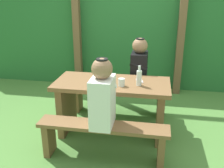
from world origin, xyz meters
TOP-DOWN VIEW (x-y plane):
  - ground_plane at (0.00, 0.00)m, footprint 12.00×12.00m
  - hedge_backdrop at (0.00, 2.20)m, footprint 6.40×1.00m
  - pergola_post_left at (-0.90, 1.54)m, footprint 0.12×0.12m
  - pergola_post_right at (0.90, 1.54)m, footprint 0.12×0.12m
  - picnic_table at (0.00, 0.00)m, footprint 1.40×0.64m
  - bench_near at (0.00, -0.56)m, footprint 1.40×0.24m
  - bench_far at (0.00, 0.56)m, footprint 1.40×0.24m
  - person_white_shirt at (-0.00, -0.56)m, footprint 0.25×0.35m
  - person_black_coat at (0.29, 0.56)m, footprint 0.25×0.35m
  - drinking_glass at (0.13, -0.12)m, footprint 0.08×0.08m
  - bottle_left at (-0.08, -0.04)m, footprint 0.06×0.06m
  - bottle_right at (0.33, -0.06)m, footprint 0.06×0.06m
  - cell_phone at (0.33, 0.08)m, footprint 0.11×0.15m

SIDE VIEW (x-z plane):
  - ground_plane at x=0.00m, z-range 0.00..0.00m
  - bench_near at x=0.00m, z-range 0.09..0.52m
  - bench_far at x=0.00m, z-range 0.09..0.52m
  - picnic_table at x=0.00m, z-range 0.13..0.83m
  - cell_phone at x=0.33m, z-range 0.70..0.71m
  - drinking_glass at x=0.13m, z-range 0.70..0.79m
  - person_white_shirt at x=0.00m, z-range 0.40..1.12m
  - person_black_coat at x=0.29m, z-range 0.40..1.12m
  - bottle_right at x=0.33m, z-range 0.68..0.92m
  - bottle_left at x=-0.08m, z-range 0.68..0.92m
  - hedge_backdrop at x=0.00m, z-range 0.00..1.82m
  - pergola_post_left at x=-0.90m, z-range 0.00..2.16m
  - pergola_post_right at x=0.90m, z-range 0.00..2.16m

